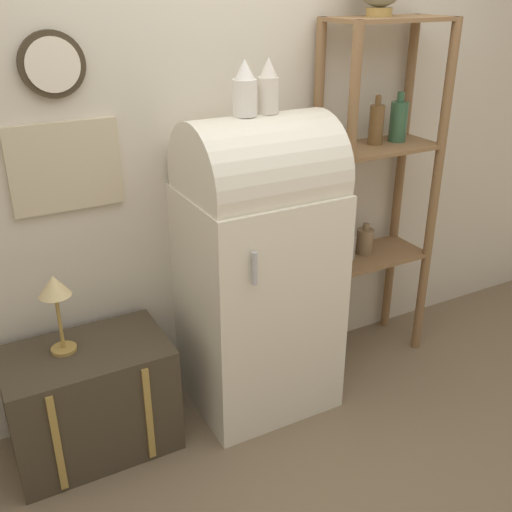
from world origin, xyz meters
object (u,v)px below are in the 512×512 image
Objects in this scene: suitcase_trunk at (91,400)px; vase_left at (245,90)px; desk_lamp at (55,294)px; vase_center at (268,87)px; refrigerator at (259,264)px.

suitcase_trunk is 3.08× the size of vase_left.
vase_left is at bearing -1.32° from suitcase_trunk.
desk_lamp is (-0.08, 0.04, 0.55)m from suitcase_trunk.
vase_center is at bearing -0.83° from suitcase_trunk.
desk_lamp is at bearing 151.92° from suitcase_trunk.
desk_lamp reaches higher than suitcase_trunk.
refrigerator reaches higher than desk_lamp.
vase_left is (-0.06, 0.01, 0.82)m from refrigerator.
refrigerator reaches higher than suitcase_trunk.
refrigerator is at bearing -166.26° from vase_center.
refrigerator is 0.93m from desk_lamp.
refrigerator is 0.82m from vase_center.
vase_left is 0.99× the size of vase_center.
vase_left is at bearing 172.89° from refrigerator.
vase_left is at bearing -3.91° from desk_lamp.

